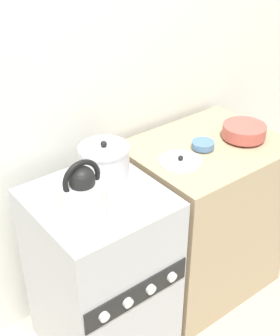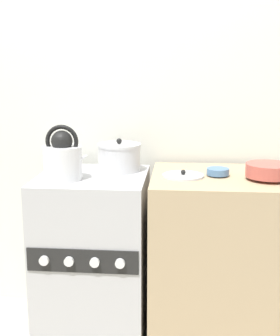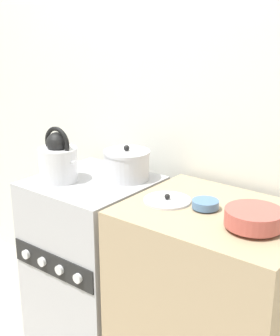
{
  "view_description": "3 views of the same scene",
  "coord_description": "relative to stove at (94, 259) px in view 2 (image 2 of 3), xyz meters",
  "views": [
    {
      "loc": [
        -0.81,
        -1.07,
        1.97
      ],
      "look_at": [
        0.22,
        0.26,
        0.93
      ],
      "focal_mm": 50.0,
      "sensor_mm": 36.0,
      "label": 1
    },
    {
      "loc": [
        0.43,
        -1.93,
        1.4
      ],
      "look_at": [
        0.24,
        0.26,
        0.92
      ],
      "focal_mm": 50.0,
      "sensor_mm": 36.0,
      "label": 2
    },
    {
      "loc": [
        1.47,
        -1.23,
        1.61
      ],
      "look_at": [
        0.3,
        0.26,
        0.99
      ],
      "focal_mm": 50.0,
      "sensor_mm": 36.0,
      "label": 3
    }
  ],
  "objects": [
    {
      "name": "stove",
      "position": [
        0.0,
        0.0,
        0.0
      ],
      "size": [
        0.53,
        0.56,
        0.87
      ],
      "color": "#B2B2B7",
      "rests_on": "ground_plane"
    },
    {
      "name": "kettle",
      "position": [
        -0.12,
        -0.1,
        0.54
      ],
      "size": [
        0.22,
        0.18,
        0.26
      ],
      "color": "silver",
      "rests_on": "stove"
    },
    {
      "name": "enamel_bowl",
      "position": [
        0.84,
        -0.03,
        0.48
      ],
      "size": [
        0.21,
        0.21,
        0.07
      ],
      "color": "#B75147",
      "rests_on": "counter"
    },
    {
      "name": "small_ceramic_bowl",
      "position": [
        0.61,
        0.02,
        0.46
      ],
      "size": [
        0.11,
        0.11,
        0.04
      ],
      "color": "#4C729E",
      "rests_on": "counter"
    },
    {
      "name": "cooking_pot",
      "position": [
        0.12,
        0.12,
        0.51
      ],
      "size": [
        0.22,
        0.22,
        0.17
      ],
      "color": "silver",
      "rests_on": "stove"
    },
    {
      "name": "counter",
      "position": [
        0.66,
        0.03,
        0.0
      ],
      "size": [
        0.73,
        0.59,
        0.88
      ],
      "color": "tan",
      "rests_on": "ground_plane"
    },
    {
      "name": "loose_pot_lid",
      "position": [
        0.44,
        -0.01,
        0.45
      ],
      "size": [
        0.2,
        0.2,
        0.03
      ],
      "color": "silver",
      "rests_on": "counter"
    },
    {
      "name": "wall_back",
      "position": [
        0.0,
        0.39,
        0.81
      ],
      "size": [
        7.0,
        0.06,
        2.5
      ],
      "color": "silver",
      "rests_on": "ground_plane"
    }
  ]
}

